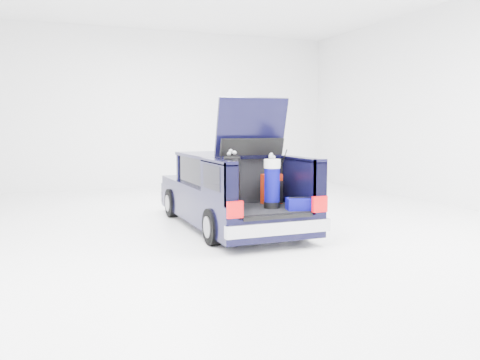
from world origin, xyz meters
name	(u,v)px	position (x,y,z in m)	size (l,w,h in m)	color
ground	(231,226)	(0.00, 0.00, 0.00)	(14.00, 14.00, 0.00)	white
car	(229,192)	(0.00, 0.11, 0.67)	(1.87, 4.65, 2.47)	black
red_suitcase	(272,189)	(0.37, -1.12, 0.86)	(0.36, 0.27, 0.56)	maroon
black_golf_bag	(232,182)	(-0.50, -1.40, 1.05)	(0.37, 0.44, 0.99)	black
blue_golf_bag	(272,183)	(0.17, -1.55, 1.02)	(0.31, 0.31, 0.94)	black
blue_duffel	(299,204)	(0.50, -1.90, 0.70)	(0.46, 0.35, 0.22)	#060462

